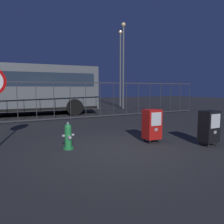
{
  "coord_description": "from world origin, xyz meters",
  "views": [
    {
      "loc": [
        -2.89,
        -5.0,
        1.67
      ],
      "look_at": [
        0.3,
        1.2,
        0.9
      ],
      "focal_mm": 35.21,
      "sensor_mm": 36.0,
      "label": 1
    }
  ],
  "objects_px": {
    "newspaper_box_primary": "(209,126)",
    "street_light_far_left": "(120,63)",
    "newspaper_box_secondary": "(152,124)",
    "bus_far": "(25,87)",
    "street_light_near_right": "(123,59)",
    "bus_near": "(7,87)",
    "fire_hydrant": "(68,136)"
  },
  "relations": [
    {
      "from": "newspaper_box_primary",
      "to": "street_light_far_left",
      "type": "relative_size",
      "value": 0.15
    },
    {
      "from": "newspaper_box_primary",
      "to": "newspaper_box_secondary",
      "type": "height_order",
      "value": "same"
    },
    {
      "from": "bus_near",
      "to": "street_light_far_left",
      "type": "height_order",
      "value": "street_light_far_left"
    },
    {
      "from": "newspaper_box_secondary",
      "to": "bus_near",
      "type": "bearing_deg",
      "value": 112.42
    },
    {
      "from": "newspaper_box_primary",
      "to": "fire_hydrant",
      "type": "bearing_deg",
      "value": 157.71
    },
    {
      "from": "newspaper_box_primary",
      "to": "street_light_far_left",
      "type": "height_order",
      "value": "street_light_far_left"
    },
    {
      "from": "street_light_near_right",
      "to": "street_light_far_left",
      "type": "relative_size",
      "value": 0.99
    },
    {
      "from": "fire_hydrant",
      "to": "bus_near",
      "type": "height_order",
      "value": "bus_near"
    },
    {
      "from": "street_light_far_left",
      "to": "newspaper_box_primary",
      "type": "bearing_deg",
      "value": -108.84
    },
    {
      "from": "street_light_near_right",
      "to": "fire_hydrant",
      "type": "bearing_deg",
      "value": -127.36
    },
    {
      "from": "fire_hydrant",
      "to": "street_light_near_right",
      "type": "xyz_separation_m",
      "value": [
        7.16,
        9.37,
        3.54
      ]
    },
    {
      "from": "newspaper_box_secondary",
      "to": "street_light_far_left",
      "type": "relative_size",
      "value": 0.15
    },
    {
      "from": "bus_near",
      "to": "bus_far",
      "type": "distance_m",
      "value": 3.95
    },
    {
      "from": "bus_near",
      "to": "street_light_near_right",
      "type": "relative_size",
      "value": 1.59
    },
    {
      "from": "bus_near",
      "to": "street_light_near_right",
      "type": "bearing_deg",
      "value": 8.5
    },
    {
      "from": "newspaper_box_primary",
      "to": "bus_near",
      "type": "distance_m",
      "value": 11.19
    },
    {
      "from": "bus_far",
      "to": "newspaper_box_secondary",
      "type": "bearing_deg",
      "value": -83.79
    },
    {
      "from": "newspaper_box_primary",
      "to": "street_light_near_right",
      "type": "height_order",
      "value": "street_light_near_right"
    },
    {
      "from": "bus_near",
      "to": "street_light_near_right",
      "type": "height_order",
      "value": "street_light_near_right"
    },
    {
      "from": "newspaper_box_secondary",
      "to": "bus_near",
      "type": "relative_size",
      "value": 0.1
    },
    {
      "from": "fire_hydrant",
      "to": "newspaper_box_secondary",
      "type": "height_order",
      "value": "newspaper_box_secondary"
    },
    {
      "from": "fire_hydrant",
      "to": "street_light_far_left",
      "type": "bearing_deg",
      "value": 55.02
    },
    {
      "from": "bus_far",
      "to": "street_light_near_right",
      "type": "distance_m",
      "value": 7.83
    },
    {
      "from": "newspaper_box_primary",
      "to": "street_light_near_right",
      "type": "distance_m",
      "value": 11.9
    },
    {
      "from": "fire_hydrant",
      "to": "street_light_far_left",
      "type": "relative_size",
      "value": 0.11
    },
    {
      "from": "street_light_near_right",
      "to": "bus_far",
      "type": "bearing_deg",
      "value": 158.07
    },
    {
      "from": "newspaper_box_secondary",
      "to": "newspaper_box_primary",
      "type": "bearing_deg",
      "value": -41.16
    },
    {
      "from": "newspaper_box_primary",
      "to": "street_light_near_right",
      "type": "relative_size",
      "value": 0.15
    },
    {
      "from": "bus_near",
      "to": "newspaper_box_secondary",
      "type": "bearing_deg",
      "value": -65.22
    },
    {
      "from": "fire_hydrant",
      "to": "newspaper_box_primary",
      "type": "height_order",
      "value": "newspaper_box_primary"
    },
    {
      "from": "bus_near",
      "to": "newspaper_box_primary",
      "type": "bearing_deg",
      "value": -61.51
    },
    {
      "from": "newspaper_box_secondary",
      "to": "bus_near",
      "type": "distance_m",
      "value": 9.72
    }
  ]
}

